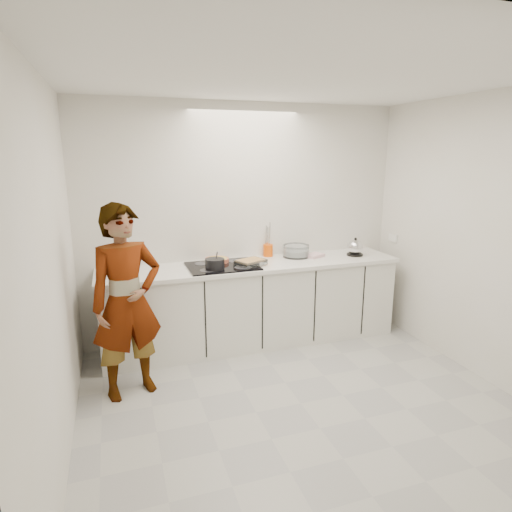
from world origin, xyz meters
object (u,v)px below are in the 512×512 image
object	(u,v)px
baking_dish	(251,262)
saucepan	(215,264)
kettle	(355,248)
hob	(222,266)
tart_dish	(217,260)
utensil_crock	(268,250)
cook	(127,302)
mixing_bowl	(296,251)

from	to	relation	value
baking_dish	saucepan	bearing A→B (deg)	-172.94
kettle	saucepan	bearing A→B (deg)	-175.74
hob	tart_dish	xyz separation A→B (m)	(-0.02, 0.16, 0.03)
utensil_crock	kettle	bearing A→B (deg)	-16.27
baking_dish	cook	size ratio (longest dim) A/B	0.21
mixing_bowl	cook	distance (m)	2.04
tart_dish	saucepan	world-z (taller)	saucepan
cook	hob	bearing A→B (deg)	14.60
utensil_crock	cook	size ratio (longest dim) A/B	0.08
baking_dish	cook	distance (m)	1.39
tart_dish	kettle	size ratio (longest dim) A/B	1.16
hob	kettle	xyz separation A→B (m)	(1.58, 0.00, 0.08)
cook	utensil_crock	bearing A→B (deg)	12.08
hob	mixing_bowl	size ratio (longest dim) A/B	2.36
mixing_bowl	cook	bearing A→B (deg)	-158.00
saucepan	mixing_bowl	size ratio (longest dim) A/B	0.71
mixing_bowl	kettle	size ratio (longest dim) A/B	1.37
kettle	baking_dish	bearing A→B (deg)	-176.60
baking_dish	mixing_bowl	size ratio (longest dim) A/B	1.16
hob	baking_dish	size ratio (longest dim) A/B	2.03
hob	utensil_crock	distance (m)	0.68
baking_dish	hob	bearing A→B (deg)	165.44
baking_dish	mixing_bowl	world-z (taller)	mixing_bowl
hob	baking_dish	world-z (taller)	baking_dish
hob	baking_dish	bearing A→B (deg)	-14.56
saucepan	mixing_bowl	distance (m)	1.05
kettle	utensil_crock	xyz separation A→B (m)	(-0.97, 0.28, -0.02)
baking_dish	utensil_crock	size ratio (longest dim) A/B	2.58
tart_dish	utensil_crock	size ratio (longest dim) A/B	1.88
saucepan	baking_dish	xyz separation A→B (m)	(0.40, 0.05, -0.02)
kettle	utensil_crock	bearing A→B (deg)	163.73
saucepan	utensil_crock	world-z (taller)	saucepan
saucepan	kettle	xyz separation A→B (m)	(1.69, 0.13, 0.02)
saucepan	utensil_crock	size ratio (longest dim) A/B	1.58
kettle	cook	bearing A→B (deg)	-166.55
hob	utensil_crock	size ratio (longest dim) A/B	5.25
utensil_crock	hob	bearing A→B (deg)	-155.05
saucepan	utensil_crock	bearing A→B (deg)	29.55
tart_dish	kettle	distance (m)	1.61
mixing_bowl	cook	world-z (taller)	cook
utensil_crock	baking_dish	bearing A→B (deg)	-132.11
mixing_bowl	kettle	xyz separation A→B (m)	(0.68, -0.15, 0.03)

